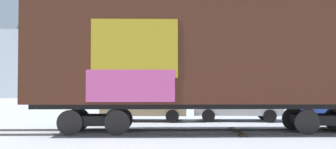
{
  "coord_description": "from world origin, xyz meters",
  "views": [
    {
      "loc": [
        -2.39,
        -14.5,
        1.78
      ],
      "look_at": [
        -1.02,
        2.87,
        2.3
      ],
      "focal_mm": 41.11,
      "sensor_mm": 36.0,
      "label": 1
    }
  ],
  "objects": [
    {
      "name": "freight_car",
      "position": [
        0.36,
        -0.0,
        2.89
      ],
      "size": [
        13.61,
        3.78,
        5.05
      ],
      "color": "#472316",
      "rests_on": "ground_plane"
    },
    {
      "name": "ground_plane",
      "position": [
        0.0,
        0.0,
        0.0
      ],
      "size": [
        260.0,
        260.0,
        0.0
      ],
      "primitive_type": "plane",
      "color": "#B2B5BC"
    },
    {
      "name": "track",
      "position": [
        0.37,
        -0.0,
        0.04
      ],
      "size": [
        59.99,
        5.14,
        0.08
      ],
      "color": "#4C4742",
      "rests_on": "ground_plane"
    },
    {
      "name": "flagpole",
      "position": [
        7.03,
        10.96,
        5.33
      ],
      "size": [
        1.3,
        0.34,
        8.69
      ],
      "color": "silver",
      "rests_on": "ground_plane"
    },
    {
      "name": "parked_car_blue",
      "position": [
        7.85,
        5.33,
        0.88
      ],
      "size": [
        4.3,
        2.51,
        1.76
      ],
      "color": "navy",
      "rests_on": "ground_plane"
    },
    {
      "name": "hillside",
      "position": [
        -0.16,
        58.04,
        5.04
      ],
      "size": [
        121.02,
        32.09,
        14.53
      ],
      "color": "silver",
      "rests_on": "ground_plane"
    },
    {
      "name": "parked_car_tan",
      "position": [
        -2.09,
        5.15,
        0.88
      ],
      "size": [
        4.45,
        2.44,
        1.82
      ],
      "color": "#9E8966",
      "rests_on": "ground_plane"
    },
    {
      "name": "parked_car_silver",
      "position": [
        2.6,
        4.86,
        0.89
      ],
      "size": [
        4.58,
        2.45,
        1.8
      ],
      "color": "#B7BABF",
      "rests_on": "ground_plane"
    }
  ]
}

